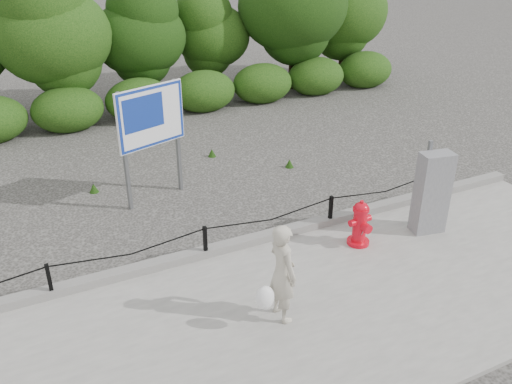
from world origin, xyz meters
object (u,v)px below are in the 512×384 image
object	(u,v)px
fire_hydrant	(360,224)
advertising_sign	(151,122)
pedestrian	(281,274)
utility_cabinet	(432,193)

from	to	relation	value
fire_hydrant	advertising_sign	world-z (taller)	advertising_sign
pedestrian	utility_cabinet	distance (m)	3.72
pedestrian	advertising_sign	xyz separation A→B (m)	(-0.47, 4.50, 0.88)
pedestrian	utility_cabinet	world-z (taller)	utility_cabinet
pedestrian	advertising_sign	distance (m)	4.61
fire_hydrant	utility_cabinet	world-z (taller)	utility_cabinet
pedestrian	advertising_sign	bearing A→B (deg)	2.48
pedestrian	fire_hydrant	bearing A→B (deg)	-66.02
pedestrian	utility_cabinet	size ratio (longest dim) A/B	0.90
fire_hydrant	advertising_sign	size ratio (longest dim) A/B	0.35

